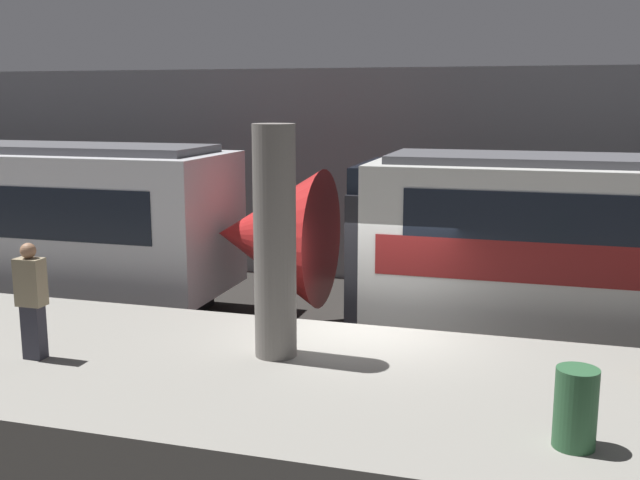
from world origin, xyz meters
name	(u,v)px	position (x,y,z in m)	size (l,w,h in m)	color
ground_plane	(367,388)	(0.00, 0.00, 0.00)	(120.00, 120.00, 0.00)	#282623
platform	(328,414)	(0.00, -2.33, 0.53)	(40.00, 4.66, 1.06)	gray
station_rear_barrier	(433,178)	(0.00, 7.18, 2.67)	(50.00, 0.15, 5.34)	gray
support_pillar_near	(275,243)	(-0.92, -1.74, 2.68)	(0.58, 0.58, 3.22)	slate
person_waiting	(32,298)	(-4.08, -2.81, 1.92)	(0.38, 0.24, 1.63)	#2D2D38
trash_bin	(576,408)	(2.99, -3.53, 1.49)	(0.44, 0.44, 0.85)	#2D5B38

